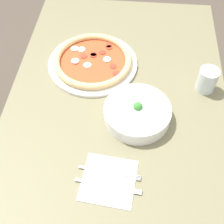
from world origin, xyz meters
name	(u,v)px	position (x,y,z in m)	size (l,w,h in m)	color
ground_plane	(116,176)	(0.00, 0.00, 0.00)	(8.00, 8.00, 0.00)	#4C4238
dining_table	(118,106)	(0.00, 0.00, 0.63)	(1.11, 0.79, 0.75)	#706B4C
pizza	(93,61)	(-0.11, -0.11, 0.77)	(0.35, 0.35, 0.04)	white
bowl	(137,112)	(0.14, 0.07, 0.78)	(0.23, 0.23, 0.07)	white
napkin	(109,180)	(0.38, 0.00, 0.75)	(0.17, 0.17, 0.00)	white
fork	(109,172)	(0.36, 0.00, 0.76)	(0.03, 0.19, 0.00)	silver
knife	(105,185)	(0.40, -0.01, 0.76)	(0.03, 0.20, 0.01)	silver
glass	(207,80)	(-0.02, 0.32, 0.80)	(0.07, 0.07, 0.09)	silver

